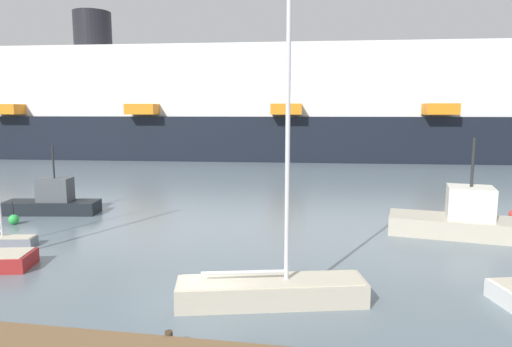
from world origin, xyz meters
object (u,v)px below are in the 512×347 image
fishing_boat_0 (53,202)px  fishing_boat_1 (463,220)px  cruise_ship (223,110)px  sailboat_2 (272,286)px  channel_buoy_0 (14,219)px

fishing_boat_0 → fishing_boat_1: 27.09m
fishing_boat_0 → cruise_ship: 41.76m
fishing_boat_1 → cruise_ship: cruise_ship is taller
sailboat_2 → cruise_ship: cruise_ship is taller
fishing_boat_0 → sailboat_2: bearing=-44.3°
fishing_boat_0 → channel_buoy_0: fishing_boat_0 is taller
fishing_boat_0 → cruise_ship: (2.37, 41.19, 6.45)m
sailboat_2 → fishing_boat_1: bearing=34.1°
sailboat_2 → fishing_boat_1: (9.82, 10.91, 0.30)m
cruise_ship → channel_buoy_0: bearing=-97.7°
sailboat_2 → fishing_boat_1: 14.68m
cruise_ship → sailboat_2: bearing=-78.2°
sailboat_2 → fishing_boat_1: sailboat_2 is taller
fishing_boat_0 → channel_buoy_0: 3.29m
sailboat_2 → fishing_boat_0: size_ratio=1.91×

